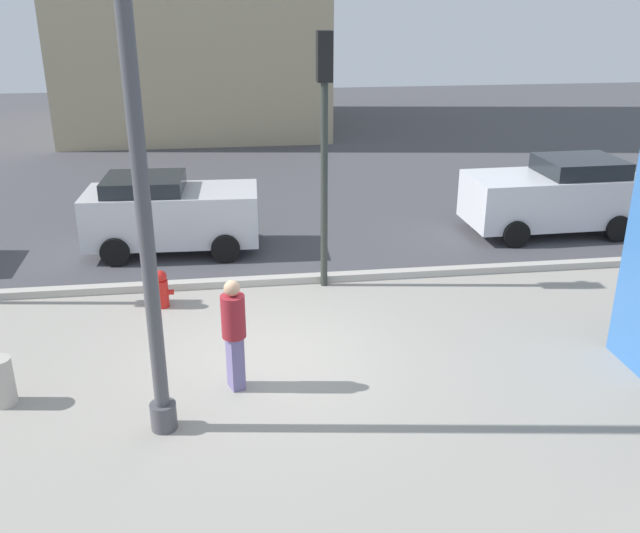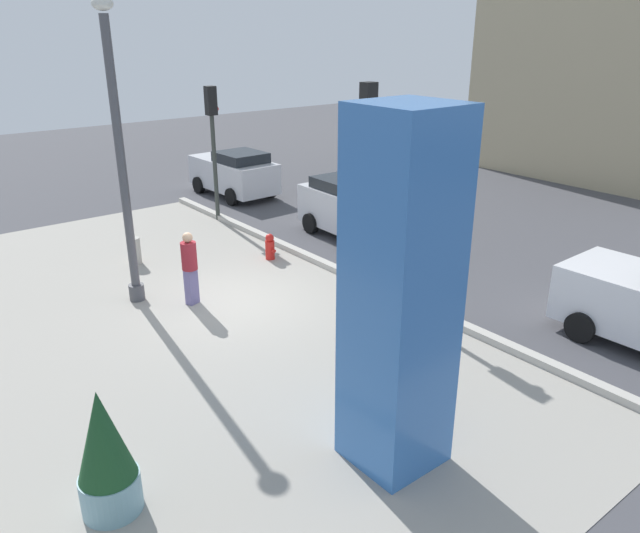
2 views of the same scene
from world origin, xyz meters
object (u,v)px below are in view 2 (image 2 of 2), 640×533
Objects in this scene: art_pillar_blue at (400,298)px; pedestrian_crossing at (190,265)px; potted_plant_near_left at (105,454)px; fire_hydrant at (270,247)px; car_intersection at (355,209)px; concrete_bollard at (134,251)px; car_curb_east at (234,173)px; traffic_light_corner at (213,132)px; lamp_post at (122,165)px; traffic_light_far_side at (367,156)px.

art_pillar_blue reaches higher than pedestrian_crossing.
pedestrian_crossing is (-5.32, 3.96, 0.08)m from potted_plant_near_left.
car_intersection reaches higher than fire_hydrant.
car_curb_east reaches higher than concrete_bollard.
potted_plant_near_left is at bearing -24.48° from concrete_bollard.
potted_plant_near_left is 0.42× the size of traffic_light_corner.
car_intersection is at bearing 122.95° from potted_plant_near_left.
lamp_post is at bearing -44.77° from car_curb_east.
fire_hydrant is at bearing -168.83° from traffic_light_far_side.
pedestrian_crossing is (1.32, -6.29, 0.08)m from car_intersection.
fire_hydrant is at bearing -23.45° from car_curb_east.
potted_plant_near_left is at bearing -35.67° from traffic_light_corner.
car_intersection reaches higher than concrete_bollard.
lamp_post is 10.17m from car_curb_east.
lamp_post is at bearing 154.51° from potted_plant_near_left.
traffic_light_corner reaches higher than fire_hydrant.
pedestrian_crossing is (5.61, -3.88, -1.97)m from traffic_light_corner.
concrete_bollard is 0.17× the size of traffic_light_corner.
car_intersection is (4.28, 2.40, -2.05)m from traffic_light_corner.
traffic_light_far_side is 1.27× the size of car_curb_east.
lamp_post is 3.84m from concrete_bollard.
art_pillar_blue is 7.00× the size of concrete_bollard.
lamp_post is 7.94m from art_pillar_blue.
traffic_light_far_side reaches higher than concrete_bollard.
pedestrian_crossing reaches higher than fire_hydrant.
lamp_post is 6.67m from traffic_light_corner.
potted_plant_near_left is 0.48× the size of car_curb_east.
lamp_post is at bearing -174.66° from art_pillar_blue.
fire_hydrant is 1.00× the size of concrete_bollard.
art_pillar_blue reaches higher than traffic_light_far_side.
art_pillar_blue is 13.13m from traffic_light_corner.
art_pillar_blue is at bearing -38.37° from traffic_light_far_side.
traffic_light_far_side is at bearing 11.17° from fire_hydrant.
traffic_light_corner reaches higher than potted_plant_near_left.
potted_plant_near_left is 13.61m from traffic_light_corner.
lamp_post is at bearing -46.41° from traffic_light_corner.
art_pillar_blue is at bearing -18.14° from traffic_light_corner.
car_curb_east is at bearing 127.74° from concrete_bollard.
car_intersection is at bearing 29.29° from traffic_light_corner.
potted_plant_near_left is 9.72m from fire_hydrant.
lamp_post reaches higher than traffic_light_corner.
potted_plant_near_left is (6.33, -3.02, -2.35)m from lamp_post.
concrete_bollard is 0.19× the size of car_intersection.
lamp_post is at bearing -85.60° from fire_hydrant.
traffic_light_far_side is (7.48, -0.14, 0.38)m from traffic_light_corner.
car_curb_east reaches higher than fire_hydrant.
pedestrian_crossing is at bearing 178.30° from art_pillar_blue.
lamp_post reaches higher than fire_hydrant.
concrete_bollard is at bearing 158.32° from lamp_post.
fire_hydrant is 0.15× the size of traffic_light_far_side.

